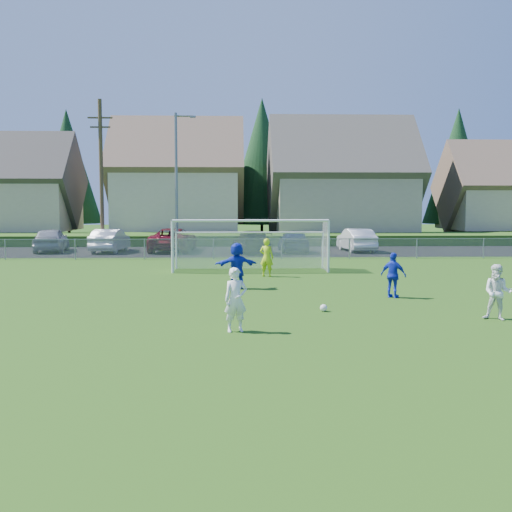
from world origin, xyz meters
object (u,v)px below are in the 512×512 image
object	(u,v)px
soccer_ball	(324,308)
player_white_a	(236,300)
car_f	(356,240)
soccer_goal	(250,237)
car_a	(51,240)
car_d	(252,242)
goalkeeper	(267,257)
car_e	(293,241)
player_blue_a	(393,275)
player_blue_b	(237,266)
car_b	(110,241)
player_white_b	(497,292)
car_c	(173,240)

from	to	relation	value
soccer_ball	player_white_a	bearing A→B (deg)	-134.01
car_f	soccer_goal	bearing A→B (deg)	51.96
car_a	car_d	size ratio (longest dim) A/B	0.93
goalkeeper	car_e	bearing A→B (deg)	-81.58
car_e	car_d	bearing A→B (deg)	7.49
player_blue_a	player_blue_b	bearing A→B (deg)	14.12
player_white_a	car_d	size ratio (longest dim) A/B	0.32
car_d	car_e	size ratio (longest dim) A/B	1.13
player_blue_b	car_b	world-z (taller)	player_blue_b
player_blue_a	car_a	distance (m)	26.97
player_white_b	car_a	bearing A→B (deg)	160.94
car_b	soccer_goal	size ratio (longest dim) A/B	0.63
car_b	car_e	xyz separation A→B (m)	(12.22, -0.60, -0.01)
car_c	player_blue_a	bearing A→B (deg)	119.29
soccer_ball	car_f	size ratio (longest dim) A/B	0.05
player_blue_b	car_a	bearing A→B (deg)	-66.07
car_f	soccer_goal	xyz separation A→B (m)	(-7.48, -11.28, 0.86)
car_e	car_b	bearing A→B (deg)	-2.97
car_a	car_f	xyz separation A→B (m)	(20.55, -0.31, -0.04)
car_a	player_blue_b	bearing A→B (deg)	116.92
player_blue_a	goalkeeper	world-z (taller)	goalkeeper
car_a	car_f	bearing A→B (deg)	171.29
player_white_b	player_blue_b	size ratio (longest dim) A/B	0.89
player_blue_a	goalkeeper	bearing A→B (deg)	-18.27
player_blue_b	car_b	xyz separation A→B (m)	(-8.40, 17.48, -0.11)
player_blue_b	player_blue_a	bearing A→B (deg)	144.87
player_blue_b	car_e	xyz separation A→B (m)	(3.82, 16.88, -0.11)
car_d	car_f	distance (m)	7.18
player_white_a	car_d	bearing A→B (deg)	71.38
player_blue_a	soccer_goal	xyz separation A→B (m)	(-4.70, 8.69, 0.85)
player_white_a	car_a	xyz separation A→B (m)	(-12.35, 25.57, -0.01)
car_c	player_white_b	bearing A→B (deg)	119.12
car_d	soccer_goal	xyz separation A→B (m)	(-0.37, -10.24, 0.89)
player_blue_b	goalkeeper	distance (m)	3.95
car_d	car_a	bearing A→B (deg)	-12.75
soccer_ball	car_a	xyz separation A→B (m)	(-14.99, 22.84, 0.70)
player_white_a	player_blue_a	world-z (taller)	player_white_a
soccer_goal	player_white_b	bearing A→B (deg)	-62.81
player_white_b	car_d	bearing A→B (deg)	137.09
car_c	soccer_goal	distance (m)	12.54
soccer_ball	player_blue_a	bearing A→B (deg)	42.59
player_white_b	car_c	distance (m)	26.82
player_white_a	goalkeeper	size ratio (longest dim) A/B	0.96
player_white_a	soccer_goal	distance (m)	14.03
car_e	soccer_goal	bearing A→B (deg)	73.33
soccer_ball	car_b	bearing A→B (deg)	116.07
soccer_ball	player_blue_b	distance (m)	5.67
soccer_goal	car_f	bearing A→B (deg)	56.44
player_blue_b	car_b	bearing A→B (deg)	-75.18
player_white_b	soccer_goal	xyz separation A→B (m)	(-6.54, 12.74, 0.85)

